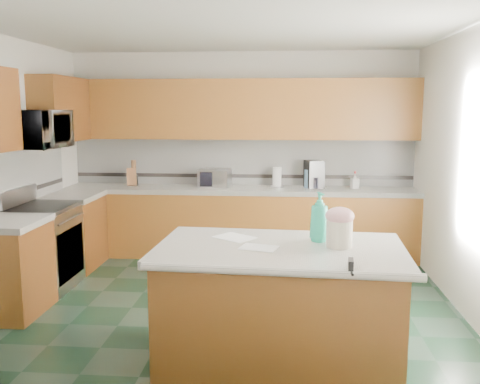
# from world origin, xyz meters

# --- Properties ---
(floor) EXTENTS (4.60, 4.60, 0.00)m
(floor) POSITION_xyz_m (0.00, 0.00, 0.00)
(floor) COLOR black
(floor) RESTS_ON ground
(ceiling) EXTENTS (4.60, 4.60, 0.00)m
(ceiling) POSITION_xyz_m (0.00, 0.00, 2.70)
(ceiling) COLOR white
(ceiling) RESTS_ON ground
(wall_back) EXTENTS (4.60, 0.04, 2.70)m
(wall_back) POSITION_xyz_m (0.00, 2.32, 1.35)
(wall_back) COLOR white
(wall_back) RESTS_ON ground
(wall_front) EXTENTS (4.60, 0.04, 2.70)m
(wall_front) POSITION_xyz_m (0.00, -2.32, 1.35)
(wall_front) COLOR white
(wall_front) RESTS_ON ground
(wall_right) EXTENTS (0.04, 4.60, 2.70)m
(wall_right) POSITION_xyz_m (2.32, 0.00, 1.35)
(wall_right) COLOR white
(wall_right) RESTS_ON ground
(back_base_cab) EXTENTS (4.60, 0.60, 0.86)m
(back_base_cab) POSITION_xyz_m (0.00, 2.00, 0.43)
(back_base_cab) COLOR black
(back_base_cab) RESTS_ON ground
(back_countertop) EXTENTS (4.60, 0.64, 0.06)m
(back_countertop) POSITION_xyz_m (0.00, 2.00, 0.89)
(back_countertop) COLOR silver
(back_countertop) RESTS_ON back_base_cab
(back_upper_cab) EXTENTS (4.60, 0.33, 0.78)m
(back_upper_cab) POSITION_xyz_m (0.00, 2.13, 1.94)
(back_upper_cab) COLOR black
(back_upper_cab) RESTS_ON wall_back
(back_backsplash) EXTENTS (4.60, 0.02, 0.63)m
(back_backsplash) POSITION_xyz_m (0.00, 2.29, 1.24)
(back_backsplash) COLOR silver
(back_backsplash) RESTS_ON back_countertop
(back_accent_band) EXTENTS (4.60, 0.01, 0.05)m
(back_accent_band) POSITION_xyz_m (0.00, 2.28, 1.04)
(back_accent_band) COLOR black
(back_accent_band) RESTS_ON back_countertop
(left_base_cab_rear) EXTENTS (0.60, 0.82, 0.86)m
(left_base_cab_rear) POSITION_xyz_m (-2.00, 1.29, 0.43)
(left_base_cab_rear) COLOR black
(left_base_cab_rear) RESTS_ON ground
(left_counter_rear) EXTENTS (0.64, 0.82, 0.06)m
(left_counter_rear) POSITION_xyz_m (-2.00, 1.29, 0.89)
(left_counter_rear) COLOR silver
(left_counter_rear) RESTS_ON left_base_cab_rear
(left_base_cab_front) EXTENTS (0.60, 0.72, 0.86)m
(left_base_cab_front) POSITION_xyz_m (-2.00, -0.24, 0.43)
(left_base_cab_front) COLOR black
(left_base_cab_front) RESTS_ON ground
(left_counter_front) EXTENTS (0.64, 0.72, 0.06)m
(left_counter_front) POSITION_xyz_m (-2.00, -0.24, 0.89)
(left_counter_front) COLOR silver
(left_counter_front) RESTS_ON left_base_cab_front
(left_backsplash) EXTENTS (0.02, 2.30, 0.63)m
(left_backsplash) POSITION_xyz_m (-2.29, 0.55, 1.24)
(left_backsplash) COLOR silver
(left_backsplash) RESTS_ON wall_left
(left_accent_band) EXTENTS (0.01, 2.30, 0.05)m
(left_accent_band) POSITION_xyz_m (-2.28, 0.55, 1.04)
(left_accent_band) COLOR black
(left_accent_band) RESTS_ON wall_left
(left_upper_cab_rear) EXTENTS (0.33, 1.09, 0.78)m
(left_upper_cab_rear) POSITION_xyz_m (-2.13, 1.42, 1.94)
(left_upper_cab_rear) COLOR black
(left_upper_cab_rear) RESTS_ON wall_left
(range_body) EXTENTS (0.60, 0.76, 0.88)m
(range_body) POSITION_xyz_m (-2.00, 0.50, 0.44)
(range_body) COLOR #B7B7BC
(range_body) RESTS_ON ground
(range_oven_door) EXTENTS (0.02, 0.68, 0.55)m
(range_oven_door) POSITION_xyz_m (-1.71, 0.50, 0.40)
(range_oven_door) COLOR black
(range_oven_door) RESTS_ON range_body
(range_cooktop) EXTENTS (0.62, 0.78, 0.04)m
(range_cooktop) POSITION_xyz_m (-2.00, 0.50, 0.90)
(range_cooktop) COLOR black
(range_cooktop) RESTS_ON range_body
(range_handle) EXTENTS (0.02, 0.66, 0.02)m
(range_handle) POSITION_xyz_m (-1.68, 0.50, 0.78)
(range_handle) COLOR #B7B7BC
(range_handle) RESTS_ON range_body
(range_backguard) EXTENTS (0.06, 0.76, 0.18)m
(range_backguard) POSITION_xyz_m (-2.26, 0.50, 1.02)
(range_backguard) COLOR #B7B7BC
(range_backguard) RESTS_ON range_body
(microwave) EXTENTS (0.50, 0.73, 0.41)m
(microwave) POSITION_xyz_m (-2.00, 0.50, 1.73)
(microwave) COLOR #B7B7BC
(microwave) RESTS_ON wall_left
(island_base) EXTENTS (1.81, 1.10, 0.86)m
(island_base) POSITION_xyz_m (0.57, -0.99, 0.43)
(island_base) COLOR black
(island_base) RESTS_ON ground
(island_top) EXTENTS (1.92, 1.20, 0.06)m
(island_top) POSITION_xyz_m (0.57, -0.99, 0.89)
(island_top) COLOR silver
(island_top) RESTS_ON island_base
(island_bullnose) EXTENTS (1.87, 0.16, 0.06)m
(island_bullnose) POSITION_xyz_m (0.57, -1.55, 0.89)
(island_bullnose) COLOR silver
(island_bullnose) RESTS_ON island_base
(treat_jar) EXTENTS (0.22, 0.22, 0.20)m
(treat_jar) POSITION_xyz_m (1.01, -0.98, 1.02)
(treat_jar) COLOR #EFE2C8
(treat_jar) RESTS_ON island_top
(treat_jar_lid) EXTENTS (0.22, 0.22, 0.13)m
(treat_jar_lid) POSITION_xyz_m (1.01, -0.98, 1.16)
(treat_jar_lid) COLOR #EAA3AB
(treat_jar_lid) RESTS_ON treat_jar
(treat_jar_knob) EXTENTS (0.07, 0.02, 0.02)m
(treat_jar_knob) POSITION_xyz_m (1.01, -0.98, 1.20)
(treat_jar_knob) COLOR tan
(treat_jar_knob) RESTS_ON treat_jar_lid
(treat_jar_knob_end_l) EXTENTS (0.04, 0.04, 0.04)m
(treat_jar_knob_end_l) POSITION_xyz_m (0.98, -0.98, 1.20)
(treat_jar_knob_end_l) COLOR tan
(treat_jar_knob_end_l) RESTS_ON treat_jar_lid
(treat_jar_knob_end_r) EXTENTS (0.04, 0.04, 0.04)m
(treat_jar_knob_end_r) POSITION_xyz_m (1.05, -0.98, 1.20)
(treat_jar_knob_end_r) COLOR tan
(treat_jar_knob_end_r) RESTS_ON treat_jar_lid
(soap_bottle_island) EXTENTS (0.19, 0.19, 0.39)m
(soap_bottle_island) POSITION_xyz_m (0.87, -0.81, 1.11)
(soap_bottle_island) COLOR #28B795
(soap_bottle_island) RESTS_ON island_top
(paper_sheet_a) EXTENTS (0.32, 0.27, 0.00)m
(paper_sheet_a) POSITION_xyz_m (0.41, -1.05, 0.92)
(paper_sheet_a) COLOR white
(paper_sheet_a) RESTS_ON island_top
(paper_sheet_b) EXTENTS (0.39, 0.37, 0.00)m
(paper_sheet_b) POSITION_xyz_m (0.20, -0.75, 0.92)
(paper_sheet_b) COLOR white
(paper_sheet_b) RESTS_ON island_top
(clamp_body) EXTENTS (0.04, 0.12, 0.10)m
(clamp_body) POSITION_xyz_m (1.04, -1.53, 0.93)
(clamp_body) COLOR black
(clamp_body) RESTS_ON island_top
(clamp_handle) EXTENTS (0.02, 0.08, 0.02)m
(clamp_handle) POSITION_xyz_m (1.04, -1.59, 0.91)
(clamp_handle) COLOR black
(clamp_handle) RESTS_ON island_top
(knife_block) EXTENTS (0.17, 0.20, 0.25)m
(knife_block) POSITION_xyz_m (-1.46, 2.05, 1.03)
(knife_block) COLOR #472814
(knife_block) RESTS_ON back_countertop
(utensil_crock) EXTENTS (0.11, 0.11, 0.14)m
(utensil_crock) POSITION_xyz_m (-1.44, 2.08, 0.99)
(utensil_crock) COLOR black
(utensil_crock) RESTS_ON back_countertop
(utensil_bundle) EXTENTS (0.07, 0.07, 0.21)m
(utensil_bundle) POSITION_xyz_m (-1.44, 2.08, 1.16)
(utensil_bundle) COLOR #472814
(utensil_bundle) RESTS_ON utensil_crock
(toaster_oven) EXTENTS (0.44, 0.33, 0.23)m
(toaster_oven) POSITION_xyz_m (-0.33, 2.05, 1.04)
(toaster_oven) COLOR #B7B7BC
(toaster_oven) RESTS_ON back_countertop
(toaster_oven_door) EXTENTS (0.36, 0.01, 0.19)m
(toaster_oven_door) POSITION_xyz_m (-0.33, 1.92, 1.04)
(toaster_oven_door) COLOR black
(toaster_oven_door) RESTS_ON toaster_oven
(paper_towel) EXTENTS (0.12, 0.12, 0.26)m
(paper_towel) POSITION_xyz_m (0.49, 2.10, 1.05)
(paper_towel) COLOR white
(paper_towel) RESTS_ON back_countertop
(paper_towel_base) EXTENTS (0.18, 0.18, 0.01)m
(paper_towel_base) POSITION_xyz_m (0.49, 2.10, 0.93)
(paper_towel_base) COLOR #B7B7BC
(paper_towel_base) RESTS_ON back_countertop
(water_jug) EXTENTS (0.15, 0.15, 0.24)m
(water_jug) POSITION_xyz_m (0.92, 2.06, 1.04)
(water_jug) COLOR #5886A9
(water_jug) RESTS_ON back_countertop
(water_jug_neck) EXTENTS (0.07, 0.07, 0.03)m
(water_jug_neck) POSITION_xyz_m (0.92, 2.06, 1.18)
(water_jug_neck) COLOR #5886A9
(water_jug_neck) RESTS_ON water_jug
(coffee_maker) EXTENTS (0.27, 0.29, 0.36)m
(coffee_maker) POSITION_xyz_m (0.98, 2.08, 1.10)
(coffee_maker) COLOR black
(coffee_maker) RESTS_ON back_countertop
(coffee_carafe) EXTENTS (0.15, 0.15, 0.15)m
(coffee_carafe) POSITION_xyz_m (0.98, 2.03, 0.99)
(coffee_carafe) COLOR black
(coffee_carafe) RESTS_ON back_countertop
(soap_bottle_back) EXTENTS (0.11, 0.11, 0.20)m
(soap_bottle_back) POSITION_xyz_m (1.50, 2.05, 1.02)
(soap_bottle_back) COLOR white
(soap_bottle_back) RESTS_ON back_countertop
(soap_back_cap) EXTENTS (0.02, 0.02, 0.03)m
(soap_back_cap) POSITION_xyz_m (1.50, 2.05, 1.13)
(soap_back_cap) COLOR red
(soap_back_cap) RESTS_ON soap_bottle_back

